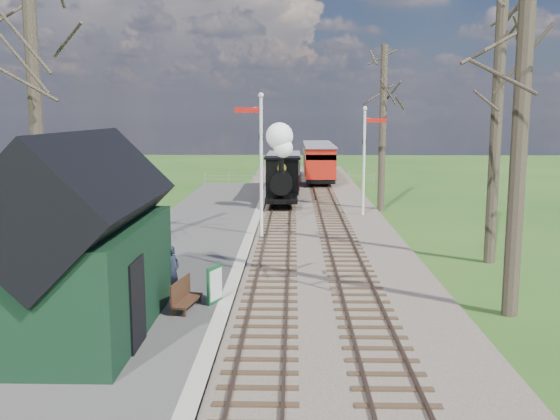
{
  "coord_description": "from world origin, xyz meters",
  "views": [
    {
      "loc": [
        0.69,
        -10.28,
        5.39
      ],
      "look_at": [
        0.14,
        13.95,
        1.6
      ],
      "focal_mm": 40.0,
      "sensor_mm": 36.0,
      "label": 1
    }
  ],
  "objects": [
    {
      "name": "distant_hills",
      "position": [
        1.4,
        64.38,
        -16.21
      ],
      "size": [
        114.4,
        48.0,
        22.02
      ],
      "color": "#385B23",
      "rests_on": "ground"
    },
    {
      "name": "ballast_bed",
      "position": [
        1.3,
        22.0,
        0.05
      ],
      "size": [
        8.0,
        60.0,
        0.1
      ],
      "primitive_type": "cube",
      "color": "brown",
      "rests_on": "ground"
    },
    {
      "name": "track_near",
      "position": [
        0.0,
        22.0,
        0.1
      ],
      "size": [
        1.6,
        60.0,
        0.15
      ],
      "color": "brown",
      "rests_on": "ground"
    },
    {
      "name": "track_far",
      "position": [
        2.6,
        22.0,
        0.1
      ],
      "size": [
        1.6,
        60.0,
        0.15
      ],
      "color": "brown",
      "rests_on": "ground"
    },
    {
      "name": "platform",
      "position": [
        -3.5,
        14.0,
        0.1
      ],
      "size": [
        5.0,
        44.0,
        0.2
      ],
      "primitive_type": "cube",
      "color": "#474442",
      "rests_on": "ground"
    },
    {
      "name": "coping_strip",
      "position": [
        -1.2,
        14.0,
        0.1
      ],
      "size": [
        0.4,
        44.0,
        0.21
      ],
      "primitive_type": "cube",
      "color": "#B2AD9E",
      "rests_on": "ground"
    },
    {
      "name": "station_shed",
      "position": [
        -4.3,
        4.0,
        2.27
      ],
      "size": [
        3.25,
        6.3,
        4.78
      ],
      "color": "black",
      "rests_on": "platform"
    },
    {
      "name": "semaphore_near",
      "position": [
        -0.77,
        16.0,
        3.62
      ],
      "size": [
        1.22,
        0.24,
        6.22
      ],
      "color": "silver",
      "rests_on": "ground"
    },
    {
      "name": "semaphore_far",
      "position": [
        4.37,
        22.0,
        3.35
      ],
      "size": [
        1.22,
        0.24,
        5.72
      ],
      "color": "silver",
      "rests_on": "ground"
    },
    {
      "name": "bare_trees",
      "position": [
        1.33,
        10.1,
        5.21
      ],
      "size": [
        15.51,
        22.39,
        12.0
      ],
      "color": "#382D23",
      "rests_on": "ground"
    },
    {
      "name": "fence_line",
      "position": [
        0.3,
        36.0,
        0.55
      ],
      "size": [
        12.6,
        0.08,
        1.0
      ],
      "color": "slate",
      "rests_on": "ground"
    },
    {
      "name": "locomotive",
      "position": [
        -0.01,
        24.74,
        2.15
      ],
      "size": [
        1.87,
        4.37,
        4.68
      ],
      "color": "black",
      "rests_on": "ground"
    },
    {
      "name": "coach",
      "position": [
        0.0,
        30.8,
        1.57
      ],
      "size": [
        2.18,
        7.49,
        2.3
      ],
      "color": "black",
      "rests_on": "ground"
    },
    {
      "name": "red_carriage_a",
      "position": [
        2.6,
        36.37,
        1.64
      ],
      "size": [
        2.29,
        5.66,
        2.41
      ],
      "color": "black",
      "rests_on": "ground"
    },
    {
      "name": "red_carriage_b",
      "position": [
        2.6,
        41.87,
        1.64
      ],
      "size": [
        2.29,
        5.66,
        2.41
      ],
      "color": "black",
      "rests_on": "ground"
    },
    {
      "name": "sign_board",
      "position": [
        -1.48,
        6.28,
        0.72
      ],
      "size": [
        0.35,
        0.68,
        1.04
      ],
      "color": "#104D24",
      "rests_on": "platform"
    },
    {
      "name": "bench",
      "position": [
        -2.25,
        5.72,
        0.58
      ],
      "size": [
        0.65,
        1.45,
        0.8
      ],
      "color": "#432718",
      "rests_on": "platform"
    },
    {
      "name": "person",
      "position": [
        -2.78,
        6.97,
        0.93
      ],
      "size": [
        0.53,
        0.63,
        1.46
      ],
      "primitive_type": "imported",
      "rotation": [
        0.0,
        0.0,
        1.15
      ],
      "color": "#1B2332",
      "rests_on": "platform"
    }
  ]
}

